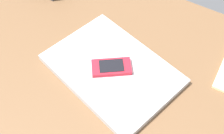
% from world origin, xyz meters
% --- Properties ---
extents(desk_surface, '(1.20, 0.80, 0.03)m').
position_xyz_m(desk_surface, '(0.00, 0.00, 0.01)').
color(desk_surface, brown).
rests_on(desk_surface, ground).
extents(laptop_closed, '(0.38, 0.31, 0.02)m').
position_xyz_m(laptop_closed, '(-0.02, 0.03, 0.04)').
color(laptop_closed, '#B7BABC').
rests_on(laptop_closed, desk_surface).
extents(cell_phone_on_laptop, '(0.11, 0.10, 0.01)m').
position_xyz_m(cell_phone_on_laptop, '(-0.02, 0.02, 0.06)').
color(cell_phone_on_laptop, red).
rests_on(cell_phone_on_laptop, laptop_closed).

